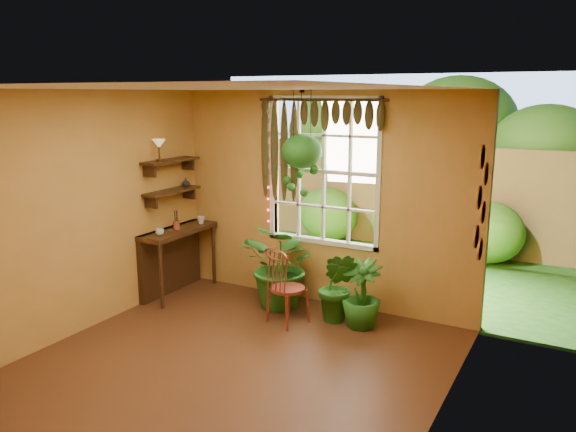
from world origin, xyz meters
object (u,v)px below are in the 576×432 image
(potted_plant_mid, at_px, (338,287))
(hanging_basket, at_px, (302,154))
(counter_ledge, at_px, (173,253))
(windsor_chair, at_px, (286,298))
(potted_plant_left, at_px, (283,266))

(potted_plant_mid, distance_m, hanging_basket, 1.66)
(potted_plant_mid, bearing_deg, counter_ledge, -176.81)
(windsor_chair, xyz_separation_m, hanging_basket, (-0.13, 0.64, 1.62))
(counter_ledge, relative_size, potted_plant_mid, 1.38)
(potted_plant_left, bearing_deg, counter_ledge, -172.10)
(potted_plant_left, xyz_separation_m, hanging_basket, (0.14, 0.22, 1.38))
(potted_plant_mid, height_order, hanging_basket, hanging_basket)
(windsor_chair, bearing_deg, potted_plant_mid, 51.80)
(counter_ledge, height_order, potted_plant_left, potted_plant_left)
(potted_plant_mid, relative_size, hanging_basket, 0.67)
(counter_ledge, distance_m, windsor_chair, 1.88)
(potted_plant_left, distance_m, hanging_basket, 1.40)
(counter_ledge, height_order, potted_plant_mid, counter_ledge)
(counter_ledge, xyz_separation_m, potted_plant_mid, (2.37, 0.13, -0.12))
(windsor_chair, bearing_deg, hanging_basket, 121.03)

